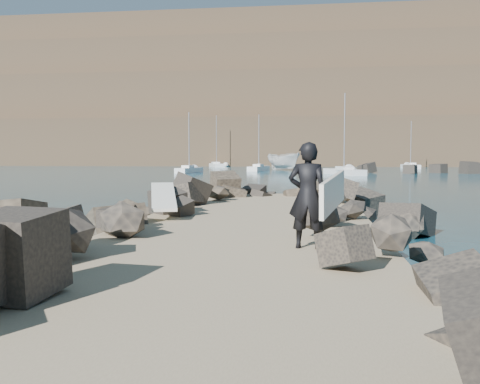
{
  "coord_description": "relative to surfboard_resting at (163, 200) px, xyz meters",
  "views": [
    {
      "loc": [
        1.46,
        -12.14,
        2.29
      ],
      "look_at": [
        0.0,
        -1.0,
        1.5
      ],
      "focal_mm": 40.0,
      "sensor_mm": 36.0,
      "label": 1
    }
  ],
  "objects": [
    {
      "name": "sailboat_e",
      "position": [
        -13.24,
        83.71,
        -0.69
      ],
      "size": [
        4.23,
        8.29,
        9.7
      ],
      "color": "white",
      "rests_on": "ground"
    },
    {
      "name": "surfer_with_board",
      "position": [
        3.99,
        -4.49,
        0.52
      ],
      "size": [
        1.09,
        2.34,
        1.91
      ],
      "color": "black",
      "rests_on": "jetty"
    },
    {
      "name": "riprap_left",
      "position": [
        -0.4,
        -3.48,
        -0.54
      ],
      "size": [
        2.6,
        22.0,
        1.0
      ],
      "primitive_type": "cube",
      "color": "black",
      "rests_on": "ground"
    },
    {
      "name": "sailboat_d",
      "position": [
        20.61,
        77.84,
        -0.69
      ],
      "size": [
        2.21,
        6.71,
        8.0
      ],
      "color": "white",
      "rests_on": "ground"
    },
    {
      "name": "sailboat_a",
      "position": [
        -11.15,
        51.89,
        -0.69
      ],
      "size": [
        2.34,
        6.51,
        7.75
      ],
      "color": "white",
      "rests_on": "ground"
    },
    {
      "name": "boat_imported",
      "position": [
        0.14,
        64.93,
        0.27
      ],
      "size": [
        6.35,
        6.82,
        2.62
      ],
      "primitive_type": "imported",
      "rotation": [
        0.0,
        0.0,
        0.71
      ],
      "color": "silver",
      "rests_on": "ground"
    },
    {
      "name": "surfboard_resting",
      "position": [
        0.0,
        0.0,
        0.0
      ],
      "size": [
        1.35,
        2.61,
        0.08
      ],
      "primitive_type": "cube",
      "rotation": [
        0.0,
        0.0,
        0.3
      ],
      "color": "white",
      "rests_on": "riprap_left"
    },
    {
      "name": "sailboat_c",
      "position": [
        7.83,
        47.76,
        -0.69
      ],
      "size": [
        4.5,
        7.95,
        9.4
      ],
      "color": "white",
      "rests_on": "ground"
    },
    {
      "name": "headland_buildings",
      "position": [
        19.31,
        150.22,
        32.93
      ],
      "size": [
        137.5,
        30.5,
        5.0
      ],
      "color": "white",
      "rests_on": "headland"
    },
    {
      "name": "sailboat_b",
      "position": [
        -3.22,
        61.31,
        -0.69
      ],
      "size": [
        2.7,
        6.84,
        8.1
      ],
      "color": "white",
      "rests_on": "ground"
    },
    {
      "name": "riprap_right",
      "position": [
        5.4,
        -3.48,
        -0.54
      ],
      "size": [
        2.6,
        22.0,
        1.0
      ],
      "primitive_type": "cube",
      "color": "black",
      "rests_on": "ground"
    },
    {
      "name": "jetty",
      "position": [
        2.5,
        -3.98,
        -0.74
      ],
      "size": [
        6.0,
        26.0,
        0.6
      ],
      "primitive_type": "cube",
      "color": "#8C7759",
      "rests_on": "ground"
    },
    {
      "name": "headland",
      "position": [
        12.5,
        158.02,
        14.96
      ],
      "size": [
        360.0,
        140.0,
        32.0
      ],
      "primitive_type": "cube",
      "color": "#2D4919",
      "rests_on": "ground"
    },
    {
      "name": "ground",
      "position": [
        2.5,
        -1.98,
        -1.04
      ],
      "size": [
        800.0,
        800.0,
        0.0
      ],
      "primitive_type": "plane",
      "color": "#0F384C",
      "rests_on": "ground"
    },
    {
      "name": "sailboat_f",
      "position": [
        33.35,
        92.95,
        -0.69
      ],
      "size": [
        1.81,
        5.86,
        7.09
      ],
      "color": "white",
      "rests_on": "ground"
    }
  ]
}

